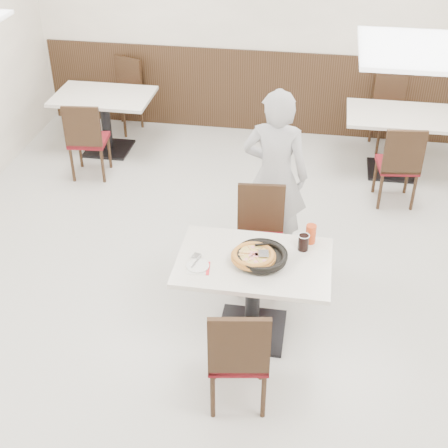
% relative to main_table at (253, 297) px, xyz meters
% --- Properties ---
extents(floor, '(7.00, 7.00, 0.00)m').
position_rel_main_table_xyz_m(floor, '(-0.35, 0.49, -0.38)').
color(floor, '#A9AAA5').
rests_on(floor, ground).
extents(wall_back, '(6.00, 0.04, 2.80)m').
position_rel_main_table_xyz_m(wall_back, '(-0.35, 3.99, 1.02)').
color(wall_back, beige).
rests_on(wall_back, floor).
extents(wainscot_back, '(5.90, 0.03, 1.10)m').
position_rel_main_table_xyz_m(wainscot_back, '(-0.35, 3.97, 0.18)').
color(wainscot_back, black).
rests_on(wainscot_back, floor).
extents(main_table, '(1.23, 0.84, 0.75)m').
position_rel_main_table_xyz_m(main_table, '(0.00, 0.00, 0.00)').
color(main_table, white).
rests_on(main_table, floor).
extents(chair_near, '(0.48, 0.48, 0.95)m').
position_rel_main_table_xyz_m(chair_near, '(-0.02, -0.71, 0.10)').
color(chair_near, black).
rests_on(chair_near, floor).
extents(chair_far, '(0.46, 0.46, 0.95)m').
position_rel_main_table_xyz_m(chair_far, '(-0.02, 0.64, 0.10)').
color(chair_far, black).
rests_on(chair_far, floor).
extents(trivet, '(0.12, 0.12, 0.04)m').
position_rel_main_table_xyz_m(trivet, '(0.03, -0.04, 0.39)').
color(trivet, black).
rests_on(trivet, main_table).
extents(pizza_pan, '(0.41, 0.41, 0.01)m').
position_rel_main_table_xyz_m(pizza_pan, '(0.06, -0.02, 0.42)').
color(pizza_pan, black).
rests_on(pizza_pan, trivet).
extents(pizza, '(0.36, 0.36, 0.02)m').
position_rel_main_table_xyz_m(pizza, '(-0.00, -0.04, 0.44)').
color(pizza, '#CB8839').
rests_on(pizza, pizza_pan).
extents(pizza_server, '(0.09, 0.11, 0.00)m').
position_rel_main_table_xyz_m(pizza_server, '(0.08, -0.02, 0.47)').
color(pizza_server, silver).
rests_on(pizza_server, pizza).
extents(napkin, '(0.18, 0.18, 0.00)m').
position_rel_main_table_xyz_m(napkin, '(-0.41, -0.16, 0.38)').
color(napkin, silver).
rests_on(napkin, main_table).
extents(side_plate, '(0.18, 0.18, 0.01)m').
position_rel_main_table_xyz_m(side_plate, '(-0.42, -0.15, 0.38)').
color(side_plate, silver).
rests_on(side_plate, napkin).
extents(fork, '(0.06, 0.17, 0.00)m').
position_rel_main_table_xyz_m(fork, '(-0.43, -0.11, 0.39)').
color(fork, silver).
rests_on(fork, side_plate).
extents(cola_glass, '(0.09, 0.09, 0.13)m').
position_rel_main_table_xyz_m(cola_glass, '(0.37, 0.21, 0.44)').
color(cola_glass, black).
rests_on(cola_glass, main_table).
extents(red_cup, '(0.09, 0.09, 0.16)m').
position_rel_main_table_xyz_m(red_cup, '(0.42, 0.32, 0.45)').
color(red_cup, '#B93B15').
rests_on(red_cup, main_table).
extents(diner_person, '(0.65, 0.46, 1.70)m').
position_rel_main_table_xyz_m(diner_person, '(0.05, 1.19, 0.47)').
color(diner_person, silver).
rests_on(diner_person, floor).
extents(bg_table_left, '(1.26, 0.89, 0.75)m').
position_rel_main_table_xyz_m(bg_table_left, '(-2.25, 3.05, 0.00)').
color(bg_table_left, white).
rests_on(bg_table_left, floor).
extents(bg_chair_left_near, '(0.46, 0.46, 0.95)m').
position_rel_main_table_xyz_m(bg_chair_left_near, '(-2.23, 2.39, 0.10)').
color(bg_chair_left_near, black).
rests_on(bg_chair_left_near, floor).
extents(bg_chair_left_far, '(0.55, 0.55, 0.95)m').
position_rel_main_table_xyz_m(bg_chair_left_far, '(-2.24, 3.69, 0.10)').
color(bg_chair_left_far, black).
rests_on(bg_chair_left_far, floor).
extents(bg_table_right, '(1.30, 0.95, 0.75)m').
position_rel_main_table_xyz_m(bg_table_right, '(1.31, 3.05, 0.00)').
color(bg_table_right, white).
rests_on(bg_table_right, floor).
extents(bg_chair_right_near, '(0.47, 0.47, 0.95)m').
position_rel_main_table_xyz_m(bg_chair_right_near, '(1.29, 2.35, 0.10)').
color(bg_chair_right_near, black).
rests_on(bg_chair_right_near, floor).
extents(bg_chair_right_far, '(0.50, 0.50, 0.95)m').
position_rel_main_table_xyz_m(bg_chair_right_far, '(1.30, 3.70, 0.10)').
color(bg_chair_right_far, black).
rests_on(bg_chair_right_far, floor).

